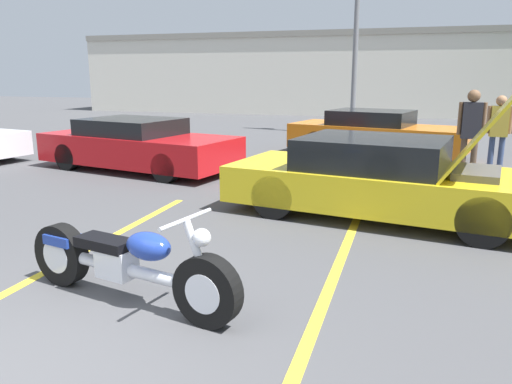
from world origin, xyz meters
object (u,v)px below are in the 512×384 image
motorcycle (127,264)px  parked_car_mid_left_row (138,145)px  parked_car_mid_right_row (376,134)px  spectator_midground (471,127)px  light_pole (359,8)px  spectator_by_show_car (499,128)px  show_car_hood_open (384,178)px

motorcycle → parked_car_mid_left_row: size_ratio=0.50×
parked_car_mid_right_row → spectator_midground: bearing=-41.7°
light_pole → motorcycle: bearing=-91.9°
motorcycle → spectator_by_show_car: spectator_by_show_car is taller
parked_car_mid_left_row → spectator_by_show_car: bearing=25.2°
motorcycle → show_car_hood_open: (2.15, 3.82, 0.21)m
light_pole → show_car_hood_open: size_ratio=1.63×
parked_car_mid_right_row → spectator_by_show_car: bearing=-19.9°
light_pole → parked_car_mid_right_row: size_ratio=1.67×
light_pole → spectator_midground: light_pole is taller
light_pole → parked_car_mid_right_row: light_pole is taller
light_pole → show_car_hood_open: light_pole is taller
parked_car_mid_right_row → spectator_midground: 3.65m
light_pole → show_car_hood_open: bearing=-81.4°
parked_car_mid_left_row → spectator_by_show_car: size_ratio=2.86×
show_car_hood_open → parked_car_mid_left_row: show_car_hood_open is taller
parked_car_mid_left_row → spectator_by_show_car: spectator_by_show_car is taller
motorcycle → spectator_by_show_car: bearing=74.0°
spectator_by_show_car → spectator_midground: spectator_midground is taller
parked_car_mid_right_row → spectator_by_show_car: spectator_by_show_car is taller
show_car_hood_open → spectator_midground: show_car_hood_open is taller
spectator_by_show_car → spectator_midground: size_ratio=0.92×
parked_car_mid_left_row → light_pole: bearing=77.0°
motorcycle → show_car_hood_open: bearing=72.8°
parked_car_mid_left_row → spectator_midground: size_ratio=2.63×
spectator_midground → show_car_hood_open: bearing=-115.8°
spectator_midground → motorcycle: bearing=-117.9°
motorcycle → parked_car_mid_right_row: 9.98m
light_pole → motorcycle: 15.29m
spectator_by_show_car → spectator_midground: 1.35m
light_pole → motorcycle: (-0.49, -14.75, -4.03)m
motorcycle → parked_car_mid_right_row: size_ratio=0.51×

